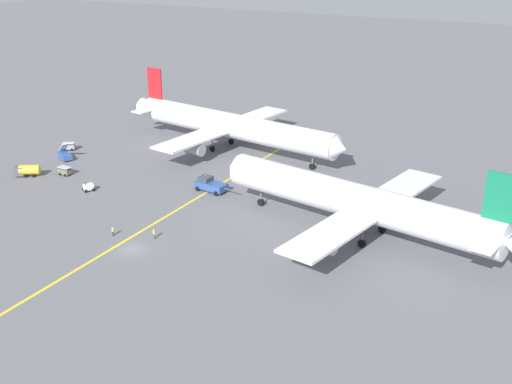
{
  "coord_description": "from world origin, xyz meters",
  "views": [
    {
      "loc": [
        58.34,
        -73.96,
        46.88
      ],
      "look_at": [
        11.27,
        21.42,
        4.0
      ],
      "focal_mm": 45.92,
      "sensor_mm": 36.0,
      "label": 1
    }
  ],
  "objects_px": {
    "gse_stair_truck_yellow": "(65,155)",
    "gse_fuel_bowser_stubby": "(27,170)",
    "gse_baggage_cart_near_cluster": "(65,171)",
    "gse_gpu_cart_small": "(88,187)",
    "ground_crew_ramp_agent_by_cones": "(154,234)",
    "pushback_tug": "(210,185)",
    "gse_baggage_cart_trailing": "(69,146)",
    "ground_crew_marshaller_foreground": "(113,231)",
    "airliner_at_gate_left": "(232,126)",
    "airliner_being_pushed": "(358,202)"
  },
  "relations": [
    {
      "from": "gse_baggage_cart_trailing",
      "to": "gse_gpu_cart_small",
      "type": "distance_m",
      "value": 27.17
    },
    {
      "from": "airliner_being_pushed",
      "to": "gse_baggage_cart_trailing",
      "type": "xyz_separation_m",
      "value": [
        -72.73,
        13.8,
        -5.0
      ]
    },
    {
      "from": "gse_stair_truck_yellow",
      "to": "gse_baggage_cart_near_cluster",
      "type": "relative_size",
      "value": 1.72
    },
    {
      "from": "pushback_tug",
      "to": "gse_baggage_cart_trailing",
      "type": "xyz_separation_m",
      "value": [
        -41.45,
        7.45,
        -0.4
      ]
    },
    {
      "from": "gse_baggage_cart_near_cluster",
      "to": "gse_gpu_cart_small",
      "type": "xyz_separation_m",
      "value": [
        10.1,
        -4.84,
        -0.07
      ]
    },
    {
      "from": "gse_baggage_cart_near_cluster",
      "to": "ground_crew_ramp_agent_by_cones",
      "type": "bearing_deg",
      "value": -26.54
    },
    {
      "from": "airliner_being_pushed",
      "to": "gse_baggage_cart_near_cluster",
      "type": "distance_m",
      "value": 62.6
    },
    {
      "from": "gse_baggage_cart_trailing",
      "to": "ground_crew_marshaller_foreground",
      "type": "distance_m",
      "value": 48.88
    },
    {
      "from": "gse_stair_truck_yellow",
      "to": "ground_crew_ramp_agent_by_cones",
      "type": "xyz_separation_m",
      "value": [
        40.16,
        -24.38,
        -0.12
      ]
    },
    {
      "from": "gse_stair_truck_yellow",
      "to": "gse_gpu_cart_small",
      "type": "height_order",
      "value": "gse_stair_truck_yellow"
    },
    {
      "from": "airliner_being_pushed",
      "to": "gse_fuel_bowser_stubby",
      "type": "height_order",
      "value": "airliner_being_pushed"
    },
    {
      "from": "gse_gpu_cart_small",
      "to": "airliner_being_pushed",
      "type": "bearing_deg",
      "value": 4.48
    },
    {
      "from": "gse_baggage_cart_near_cluster",
      "to": "ground_crew_marshaller_foreground",
      "type": "bearing_deg",
      "value": -35.14
    },
    {
      "from": "airliner_at_gate_left",
      "to": "gse_baggage_cart_near_cluster",
      "type": "xyz_separation_m",
      "value": [
        -23.25,
        -29.3,
        -4.88
      ]
    },
    {
      "from": "gse_stair_truck_yellow",
      "to": "gse_baggage_cart_trailing",
      "type": "bearing_deg",
      "value": 123.58
    },
    {
      "from": "pushback_tug",
      "to": "gse_stair_truck_yellow",
      "type": "bearing_deg",
      "value": 176.83
    },
    {
      "from": "gse_gpu_cart_small",
      "to": "ground_crew_ramp_agent_by_cones",
      "type": "relative_size",
      "value": 1.52
    },
    {
      "from": "ground_crew_ramp_agent_by_cones",
      "to": "ground_crew_marshaller_foreground",
      "type": "height_order",
      "value": "ground_crew_ramp_agent_by_cones"
    },
    {
      "from": "pushback_tug",
      "to": "gse_gpu_cart_small",
      "type": "height_order",
      "value": "pushback_tug"
    },
    {
      "from": "pushback_tug",
      "to": "gse_baggage_cart_trailing",
      "type": "height_order",
      "value": "pushback_tug"
    },
    {
      "from": "airliner_being_pushed",
      "to": "gse_baggage_cart_near_cluster",
      "type": "relative_size",
      "value": 19.1
    },
    {
      "from": "airliner_at_gate_left",
      "to": "gse_baggage_cart_near_cluster",
      "type": "bearing_deg",
      "value": -128.44
    },
    {
      "from": "airliner_at_gate_left",
      "to": "gse_fuel_bowser_stubby",
      "type": "height_order",
      "value": "airliner_at_gate_left"
    },
    {
      "from": "gse_fuel_bowser_stubby",
      "to": "ground_crew_marshaller_foreground",
      "type": "distance_m",
      "value": 36.2
    },
    {
      "from": "airliner_at_gate_left",
      "to": "ground_crew_marshaller_foreground",
      "type": "height_order",
      "value": "airliner_at_gate_left"
    },
    {
      "from": "airliner_at_gate_left",
      "to": "gse_fuel_bowser_stubby",
      "type": "distance_m",
      "value": 44.76
    },
    {
      "from": "ground_crew_ramp_agent_by_cones",
      "to": "ground_crew_marshaller_foreground",
      "type": "relative_size",
      "value": 1.08
    },
    {
      "from": "gse_baggage_cart_near_cluster",
      "to": "gse_gpu_cart_small",
      "type": "relative_size",
      "value": 1.07
    },
    {
      "from": "pushback_tug",
      "to": "gse_gpu_cart_small",
      "type": "distance_m",
      "value": 23.47
    },
    {
      "from": "ground_crew_marshaller_foreground",
      "to": "gse_stair_truck_yellow",
      "type": "bearing_deg",
      "value": 141.64
    },
    {
      "from": "gse_stair_truck_yellow",
      "to": "gse_baggage_cart_trailing",
      "type": "relative_size",
      "value": 1.54
    },
    {
      "from": "airliner_being_pushed",
      "to": "gse_stair_truck_yellow",
      "type": "height_order",
      "value": "airliner_being_pushed"
    },
    {
      "from": "gse_baggage_cart_near_cluster",
      "to": "airliner_being_pushed",
      "type": "bearing_deg",
      "value": -0.68
    },
    {
      "from": "gse_stair_truck_yellow",
      "to": "gse_fuel_bowser_stubby",
      "type": "height_order",
      "value": "gse_stair_truck_yellow"
    },
    {
      "from": "gse_stair_truck_yellow",
      "to": "ground_crew_marshaller_foreground",
      "type": "xyz_separation_m",
      "value": [
        33.5,
        -26.51,
        -0.19
      ]
    },
    {
      "from": "gse_gpu_cart_small",
      "to": "pushback_tug",
      "type": "bearing_deg",
      "value": 26.43
    },
    {
      "from": "airliner_at_gate_left",
      "to": "ground_crew_ramp_agent_by_cones",
      "type": "distance_m",
      "value": 47.32
    },
    {
      "from": "ground_crew_ramp_agent_by_cones",
      "to": "ground_crew_marshaller_foreground",
      "type": "distance_m",
      "value": 7.0
    },
    {
      "from": "gse_baggage_cart_trailing",
      "to": "gse_gpu_cart_small",
      "type": "xyz_separation_m",
      "value": [
        20.44,
        -17.9,
        -0.07
      ]
    },
    {
      "from": "ground_crew_ramp_agent_by_cones",
      "to": "airliner_being_pushed",
      "type": "bearing_deg",
      "value": 28.77
    },
    {
      "from": "ground_crew_ramp_agent_by_cones",
      "to": "ground_crew_marshaller_foreground",
      "type": "xyz_separation_m",
      "value": [
        -6.66,
        -2.14,
        -0.08
      ]
    },
    {
      "from": "ground_crew_ramp_agent_by_cones",
      "to": "pushback_tug",
      "type": "bearing_deg",
      "value": 95.81
    },
    {
      "from": "gse_stair_truck_yellow",
      "to": "ground_crew_marshaller_foreground",
      "type": "bearing_deg",
      "value": -38.36
    },
    {
      "from": "pushback_tug",
      "to": "ground_crew_marshaller_foreground",
      "type": "bearing_deg",
      "value": -100.21
    },
    {
      "from": "pushback_tug",
      "to": "gse_fuel_bowser_stubby",
      "type": "bearing_deg",
      "value": -165.59
    },
    {
      "from": "airliner_being_pushed",
      "to": "ground_crew_ramp_agent_by_cones",
      "type": "distance_m",
      "value": 33.47
    },
    {
      "from": "gse_baggage_cart_trailing",
      "to": "ground_crew_marshaller_foreground",
      "type": "height_order",
      "value": "gse_baggage_cart_trailing"
    },
    {
      "from": "gse_baggage_cart_near_cluster",
      "to": "gse_gpu_cart_small",
      "type": "bearing_deg",
      "value": -25.6
    },
    {
      "from": "airliner_being_pushed",
      "to": "gse_stair_truck_yellow",
      "type": "relative_size",
      "value": 11.08
    },
    {
      "from": "gse_baggage_cart_trailing",
      "to": "gse_gpu_cart_small",
      "type": "height_order",
      "value": "gse_gpu_cart_small"
    }
  ]
}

